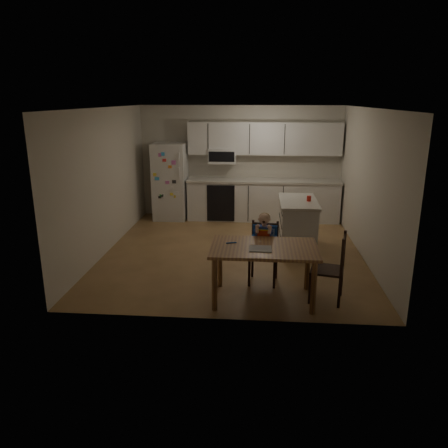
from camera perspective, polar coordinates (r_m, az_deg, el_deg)
room at (r=8.00m, az=1.47°, el=6.03°), size 4.52×5.01×2.51m
refrigerator at (r=9.90m, az=-7.02°, el=5.54°), size 0.72×0.70×1.70m
kitchen_run at (r=9.79m, az=4.99°, el=5.64°), size 3.37×0.62×2.15m
kitchen_island at (r=7.92m, az=9.54°, el=-0.15°), size 0.65×1.25×0.92m
red_cup at (r=7.76m, az=11.03°, el=3.28°), size 0.07×0.07×0.09m
dining_table at (r=5.85m, az=5.25°, el=-3.92°), size 1.42×0.91×0.76m
napkin at (r=5.72m, az=4.78°, el=-3.23°), size 0.29×0.25×0.01m
toddler_spoon at (r=5.92m, az=0.86°, el=-2.47°), size 0.12×0.06×0.02m
chair_booster at (r=6.43m, az=5.26°, el=-2.14°), size 0.44×0.44×1.07m
chair_side at (r=6.00m, az=14.28°, el=-5.05°), size 0.51×0.51×0.95m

